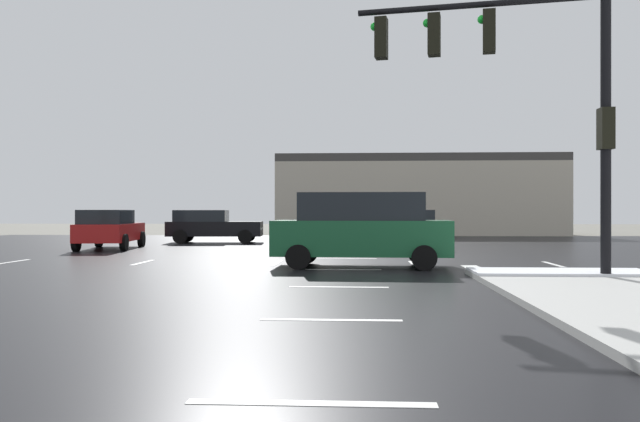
# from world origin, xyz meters

# --- Properties ---
(ground_plane) EXTENTS (120.00, 120.00, 0.00)m
(ground_plane) POSITION_xyz_m (0.00, 0.00, 0.00)
(ground_plane) COLOR slate
(road_asphalt) EXTENTS (44.00, 44.00, 0.02)m
(road_asphalt) POSITION_xyz_m (0.00, 0.00, 0.01)
(road_asphalt) COLOR black
(road_asphalt) RESTS_ON ground_plane
(snow_strip_curbside) EXTENTS (4.00, 1.60, 0.06)m
(snow_strip_curbside) POSITION_xyz_m (5.00, -4.00, 0.17)
(snow_strip_curbside) COLOR white
(snow_strip_curbside) RESTS_ON sidewalk_corner
(lane_markings) EXTENTS (36.15, 36.15, 0.01)m
(lane_markings) POSITION_xyz_m (1.20, -1.38, 0.02)
(lane_markings) COLOR silver
(lane_markings) RESTS_ON road_asphalt
(traffic_signal_mast) EXTENTS (5.50, 1.27, 6.49)m
(traffic_signal_mast) POSITION_xyz_m (4.03, -4.35, 4.60)
(traffic_signal_mast) COLOR black
(traffic_signal_mast) RESTS_ON sidewalk_corner
(strip_building_background) EXTENTS (18.22, 8.00, 5.15)m
(strip_building_background) POSITION_xyz_m (4.36, 25.36, 2.57)
(strip_building_background) COLOR #BCB29E
(strip_building_background) RESTS_ON ground_plane
(sedan_silver) EXTENTS (4.61, 2.22, 1.58)m
(sedan_silver) POSITION_xyz_m (1.75, 7.78, 0.85)
(sedan_silver) COLOR #B7BABF
(sedan_silver) RESTS_ON road_asphalt
(sedan_black) EXTENTS (4.63, 2.27, 1.58)m
(sedan_black) POSITION_xyz_m (-6.67, 12.21, 0.85)
(sedan_black) COLOR black
(sedan_black) RESTS_ON road_asphalt
(sedan_red) EXTENTS (2.42, 4.68, 1.58)m
(sedan_red) POSITION_xyz_m (-9.58, 6.66, 0.85)
(sedan_red) COLOR #B21919
(sedan_red) RESTS_ON road_asphalt
(suv_green) EXTENTS (4.89, 2.30, 2.03)m
(suv_green) POSITION_xyz_m (0.49, -1.20, 1.09)
(suv_green) COLOR #195933
(suv_green) RESTS_ON road_asphalt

